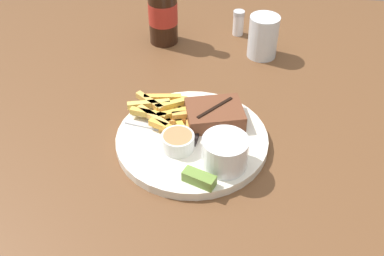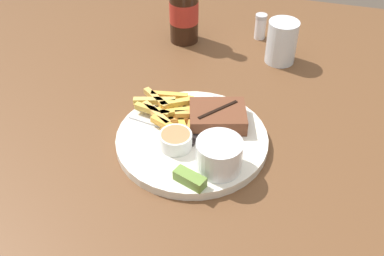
{
  "view_description": "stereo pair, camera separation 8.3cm",
  "coord_description": "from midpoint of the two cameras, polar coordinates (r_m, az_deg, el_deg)",
  "views": [
    {
      "loc": [
        0.09,
        -0.63,
        1.36
      ],
      "look_at": [
        0.0,
        0.0,
        0.82
      ],
      "focal_mm": 42.0,
      "sensor_mm": 36.0,
      "label": 1
    },
    {
      "loc": [
        0.17,
        -0.61,
        1.36
      ],
      "look_at": [
        0.0,
        0.0,
        0.82
      ],
      "focal_mm": 42.0,
      "sensor_mm": 36.0,
      "label": 2
    }
  ],
  "objects": [
    {
      "name": "knife_utensil",
      "position": [
        0.87,
        3.92,
        0.3
      ],
      "size": [
        0.03,
        0.17,
        0.01
      ],
      "rotation": [
        0.0,
        0.0,
        1.47
      ],
      "color": "#B7B7BC",
      "rests_on": "dinner_plate"
    },
    {
      "name": "beer_bottle",
      "position": [
        1.14,
        1.12,
        14.67
      ],
      "size": [
        0.07,
        0.07,
        0.23
      ],
      "color": "black",
      "rests_on": "dining_table"
    },
    {
      "name": "drinking_glass",
      "position": [
        1.09,
        13.51,
        10.51
      ],
      "size": [
        0.07,
        0.07,
        0.1
      ],
      "color": "silver",
      "rests_on": "dining_table"
    },
    {
      "name": "dipping_sauce_cup",
      "position": [
        0.81,
        0.85,
        -1.62
      ],
      "size": [
        0.06,
        0.06,
        0.03
      ],
      "color": "silver",
      "rests_on": "dinner_plate"
    },
    {
      "name": "coleslaw_cup",
      "position": [
        0.77,
        6.58,
        -3.4
      ],
      "size": [
        0.08,
        0.08,
        0.06
      ],
      "color": "white",
      "rests_on": "dinner_plate"
    },
    {
      "name": "steak_portion",
      "position": [
        0.87,
        6.02,
        1.38
      ],
      "size": [
        0.13,
        0.11,
        0.03
      ],
      "color": "brown",
      "rests_on": "dinner_plate"
    },
    {
      "name": "dinner_plate",
      "position": [
        0.85,
        2.8,
        -1.6
      ],
      "size": [
        0.29,
        0.29,
        0.02
      ],
      "color": "silver",
      "rests_on": "dining_table"
    },
    {
      "name": "fork_utensil",
      "position": [
        0.87,
        -1.74,
        0.36
      ],
      "size": [
        0.13,
        0.03,
        0.0
      ],
      "rotation": [
        0.0,
        0.0,
        6.11
      ],
      "color": "#B7B7BC",
      "rests_on": "dinner_plate"
    },
    {
      "name": "salt_shaker",
      "position": [
        1.19,
        10.72,
        12.51
      ],
      "size": [
        0.03,
        0.03,
        0.07
      ],
      "color": "white",
      "rests_on": "dining_table"
    },
    {
      "name": "pickle_spear",
      "position": [
        0.75,
        2.89,
        -6.61
      ],
      "size": [
        0.06,
        0.04,
        0.02
      ],
      "color": "olive",
      "rests_on": "dinner_plate"
    },
    {
      "name": "fries_pile",
      "position": [
        0.88,
        0.02,
        2.09
      ],
      "size": [
        0.15,
        0.13,
        0.02
      ],
      "color": "gold",
      "rests_on": "dinner_plate"
    },
    {
      "name": "dining_table",
      "position": [
        0.9,
        2.65,
        -4.97
      ],
      "size": [
        1.55,
        1.4,
        0.78
      ],
      "color": "brown",
      "rests_on": "ground_plane"
    }
  ]
}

